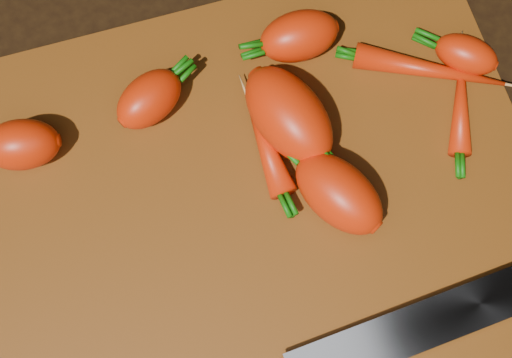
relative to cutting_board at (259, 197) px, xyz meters
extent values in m
cube|color=black|center=(0.00, 0.00, -0.01)|extent=(2.00, 2.00, 0.01)
cube|color=#633008|center=(0.00, 0.00, 0.00)|extent=(0.50, 0.40, 0.01)
ellipsoid|color=red|center=(-0.07, 0.11, 0.03)|extent=(0.08, 0.07, 0.04)
ellipsoid|color=red|center=(-0.19, 0.10, 0.03)|extent=(0.07, 0.06, 0.05)
ellipsoid|color=red|center=(0.04, 0.05, 0.04)|extent=(0.09, 0.12, 0.06)
ellipsoid|color=red|center=(0.06, -0.02, 0.03)|extent=(0.09, 0.10, 0.05)
ellipsoid|color=red|center=(0.08, 0.13, 0.03)|extent=(0.07, 0.05, 0.05)
ellipsoid|color=red|center=(0.22, 0.07, 0.02)|extent=(0.07, 0.06, 0.03)
ellipsoid|color=red|center=(0.20, 0.03, 0.02)|extent=(0.06, 0.10, 0.02)
ellipsoid|color=red|center=(0.18, 0.07, 0.02)|extent=(0.13, 0.09, 0.02)
ellipsoid|color=red|center=(0.02, 0.04, 0.02)|extent=(0.03, 0.10, 0.03)
cube|color=gray|center=(0.09, -0.15, 0.01)|extent=(0.02, 0.03, 0.02)
cube|color=black|center=(0.16, -0.14, 0.01)|extent=(0.12, 0.03, 0.02)
cylinder|color=#B2B2B7|center=(0.14, -0.15, 0.02)|extent=(0.01, 0.01, 0.00)
camera|label=1|loc=(-0.05, -0.17, 0.61)|focal=50.00mm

